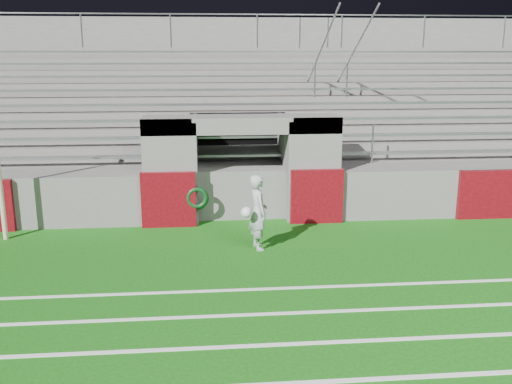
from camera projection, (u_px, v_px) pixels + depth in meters
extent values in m
plane|color=#11530D|center=(254.00, 269.00, 11.11)|extent=(90.00, 90.00, 0.00)
cube|color=white|center=(282.00, 384.00, 7.24)|extent=(28.00, 0.09, 0.01)
cube|color=white|center=(272.00, 345.00, 8.21)|extent=(28.00, 0.09, 0.01)
cube|color=white|center=(265.00, 314.00, 9.17)|extent=(28.00, 0.09, 0.01)
cube|color=white|center=(259.00, 289.00, 10.14)|extent=(28.00, 0.09, 0.01)
cube|color=#625F5C|center=(169.00, 170.00, 14.03)|extent=(1.20, 1.00, 2.60)
cube|color=#625F5C|center=(313.00, 167.00, 14.34)|extent=(1.20, 1.00, 2.60)
cube|color=black|center=(238.00, 158.00, 15.84)|extent=(2.60, 0.20, 2.50)
cube|color=#625F5C|center=(196.00, 166.00, 14.68)|extent=(0.10, 2.20, 2.50)
cube|color=#625F5C|center=(284.00, 165.00, 14.88)|extent=(0.10, 2.20, 2.50)
cube|color=#625F5C|center=(242.00, 124.00, 13.92)|extent=(4.80, 1.00, 0.40)
cube|color=#625F5C|center=(234.00, 149.00, 17.94)|extent=(26.00, 8.00, 0.20)
cube|color=#625F5C|center=(234.00, 168.00, 18.09)|extent=(26.00, 8.00, 1.05)
cube|color=#50060D|center=(169.00, 200.00, 13.64)|extent=(1.30, 0.15, 1.35)
cube|color=#50060D|center=(317.00, 196.00, 13.95)|extent=(1.30, 0.15, 1.35)
cube|color=#50060D|center=(500.00, 194.00, 14.38)|extent=(2.20, 0.15, 1.25)
cube|color=gray|center=(239.00, 155.00, 15.04)|extent=(23.00, 0.28, 0.06)
cube|color=#625F5C|center=(238.00, 151.00, 15.87)|extent=(24.00, 0.75, 0.38)
cube|color=gray|center=(238.00, 137.00, 15.67)|extent=(23.00, 0.28, 0.06)
cube|color=#625F5C|center=(236.00, 140.00, 16.55)|extent=(24.00, 0.75, 0.76)
cube|color=gray|center=(236.00, 120.00, 16.31)|extent=(23.00, 0.28, 0.06)
cube|color=#625F5C|center=(235.00, 130.00, 17.23)|extent=(24.00, 0.75, 1.14)
cube|color=gray|center=(234.00, 104.00, 16.94)|extent=(23.00, 0.28, 0.06)
cube|color=#625F5C|center=(233.00, 121.00, 17.91)|extent=(24.00, 0.75, 1.52)
cube|color=gray|center=(233.00, 90.00, 17.58)|extent=(23.00, 0.28, 0.06)
cube|color=#625F5C|center=(232.00, 112.00, 18.59)|extent=(24.00, 0.75, 1.90)
cube|color=gray|center=(232.00, 76.00, 18.21)|extent=(23.00, 0.28, 0.06)
cube|color=#625F5C|center=(231.00, 105.00, 19.27)|extent=(24.00, 0.75, 2.28)
cube|color=gray|center=(231.00, 63.00, 18.85)|extent=(23.00, 0.28, 0.06)
cube|color=#625F5C|center=(230.00, 97.00, 19.95)|extent=(24.00, 0.75, 2.66)
cube|color=gray|center=(229.00, 52.00, 19.48)|extent=(23.00, 0.28, 0.06)
cube|color=#625F5C|center=(229.00, 94.00, 20.59)|extent=(26.00, 0.60, 5.29)
cylinder|color=#A5A8AD|center=(335.00, 145.00, 14.93)|extent=(0.05, 0.05, 1.00)
cylinder|color=#A5A8AD|center=(315.00, 80.00, 17.47)|extent=(0.05, 0.05, 1.00)
cylinder|color=#A5A8AD|center=(300.00, 32.00, 20.01)|extent=(0.05, 0.05, 1.00)
cylinder|color=#A5A8AD|center=(315.00, 64.00, 17.35)|extent=(0.05, 6.02, 3.08)
cylinder|color=#A5A8AD|center=(372.00, 144.00, 15.01)|extent=(0.05, 0.05, 1.00)
cylinder|color=#A5A8AD|center=(347.00, 80.00, 17.55)|extent=(0.05, 0.05, 1.00)
cylinder|color=#A5A8AD|center=(328.00, 32.00, 20.09)|extent=(0.05, 0.05, 1.00)
cylinder|color=#A5A8AD|center=(347.00, 64.00, 17.43)|extent=(0.05, 6.02, 3.08)
cylinder|color=#A5A8AD|center=(81.00, 30.00, 19.33)|extent=(0.05, 0.05, 1.10)
cylinder|color=#A5A8AD|center=(170.00, 30.00, 19.60)|extent=(0.05, 0.05, 1.10)
cylinder|color=#A5A8AD|center=(257.00, 31.00, 19.86)|extent=(0.05, 0.05, 1.10)
cylinder|color=#A5A8AD|center=(342.00, 31.00, 20.13)|extent=(0.05, 0.05, 1.10)
cylinder|color=#A5A8AD|center=(424.00, 31.00, 20.39)|extent=(0.05, 0.05, 1.10)
cylinder|color=#A5A8AD|center=(504.00, 32.00, 20.65)|extent=(0.05, 0.05, 1.10)
cylinder|color=#A5A8AD|center=(228.00, 14.00, 19.64)|extent=(24.00, 0.05, 0.05)
imported|color=#ABB0B4|center=(258.00, 212.00, 12.08)|extent=(0.50, 0.66, 1.62)
sphere|color=white|center=(246.00, 212.00, 11.77)|extent=(0.23, 0.23, 0.23)
torus|color=#0D410F|center=(197.00, 198.00, 13.70)|extent=(0.58, 0.11, 0.58)
torus|color=#0C3C18|center=(197.00, 198.00, 13.64)|extent=(0.52, 0.10, 0.52)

